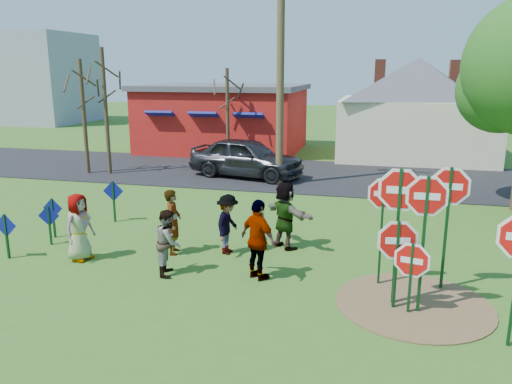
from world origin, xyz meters
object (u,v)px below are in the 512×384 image
at_px(person_a, 79,227).
at_px(stop_sign_b, 383,204).
at_px(person_b, 173,222).
at_px(stop_sign_a, 397,247).
at_px(stop_sign_d, 449,197).
at_px(suv, 246,157).
at_px(stop_sign_c, 426,213).
at_px(utility_pole, 281,58).

bearing_deg(person_a, stop_sign_b, -75.71).
bearing_deg(person_b, stop_sign_a, -122.32).
bearing_deg(person_b, stop_sign_d, -109.31).
height_order(stop_sign_d, suv, stop_sign_d).
bearing_deg(stop_sign_d, person_a, -177.00).
bearing_deg(stop_sign_d, stop_sign_a, -129.74).
xyz_separation_m(stop_sign_d, person_b, (-6.63, 0.66, -1.23)).
relative_size(stop_sign_b, stop_sign_c, 0.88).
height_order(stop_sign_a, stop_sign_b, stop_sign_b).
relative_size(stop_sign_c, utility_pole, 0.30).
bearing_deg(stop_sign_c, person_a, 171.89).
bearing_deg(stop_sign_a, utility_pole, 102.68).
height_order(stop_sign_a, utility_pole, utility_pole).
height_order(stop_sign_a, stop_sign_c, stop_sign_c).
bearing_deg(utility_pole, person_a, -108.73).
bearing_deg(stop_sign_b, person_a, 179.21).
height_order(person_a, person_b, person_a).
height_order(stop_sign_c, person_b, stop_sign_c).
height_order(person_b, utility_pole, utility_pole).
distance_m(stop_sign_a, suv, 13.22).
distance_m(stop_sign_a, utility_pole, 12.06).
height_order(person_a, suv, suv).
relative_size(stop_sign_a, stop_sign_b, 0.78).
distance_m(stop_sign_c, person_a, 8.33).
bearing_deg(stop_sign_a, stop_sign_d, 39.18).
height_order(stop_sign_c, stop_sign_d, stop_sign_c).
height_order(stop_sign_a, stop_sign_d, stop_sign_d).
xyz_separation_m(stop_sign_c, suv, (-6.66, 11.72, -1.15)).
bearing_deg(person_b, person_a, 101.61).
relative_size(stop_sign_a, suv, 0.39).
height_order(stop_sign_c, suv, stop_sign_c).
height_order(stop_sign_d, person_b, stop_sign_d).
height_order(stop_sign_b, person_b, stop_sign_b).
xyz_separation_m(suv, utility_pole, (1.74, -1.16, 4.30)).
bearing_deg(suv, stop_sign_d, -132.99).
bearing_deg(stop_sign_d, person_b, 175.07).
distance_m(stop_sign_d, person_a, 8.86).
height_order(stop_sign_d, utility_pole, utility_pole).
relative_size(person_a, person_b, 1.01).
height_order(stop_sign_a, person_a, stop_sign_a).
relative_size(stop_sign_a, utility_pole, 0.20).
bearing_deg(stop_sign_a, stop_sign_b, 94.73).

